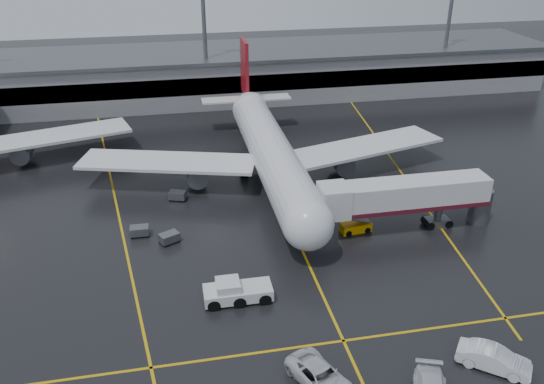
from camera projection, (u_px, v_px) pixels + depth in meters
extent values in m
plane|color=black|center=(285.00, 214.00, 65.02)|extent=(220.00, 220.00, 0.00)
cube|color=gold|center=(285.00, 213.00, 65.02)|extent=(0.25, 90.00, 0.02)
cube|color=gold|center=(343.00, 341.00, 45.75)|extent=(60.00, 0.25, 0.02)
cube|color=gold|center=(113.00, 191.00, 70.30)|extent=(9.99, 69.35, 0.02)
cube|color=gold|center=(397.00, 167.00, 76.91)|extent=(7.57, 69.64, 0.02)
cube|color=gray|center=(231.00, 74.00, 105.27)|extent=(120.00, 18.00, 8.00)
cube|color=black|center=(237.00, 84.00, 97.34)|extent=(120.00, 0.40, 3.00)
cube|color=#595B60|center=(230.00, 51.00, 103.34)|extent=(122.00, 19.00, 0.60)
cylinder|color=#595B60|center=(205.00, 36.00, 95.33)|extent=(0.70, 0.70, 25.00)
cylinder|color=#595B60|center=(448.00, 26.00, 103.16)|extent=(0.70, 0.70, 25.00)
cylinder|color=silver|center=(272.00, 154.00, 70.14)|extent=(5.20, 36.00, 5.20)
sphere|color=silver|center=(308.00, 225.00, 54.38)|extent=(5.20, 5.20, 5.20)
cone|color=silver|center=(246.00, 100.00, 88.27)|extent=(4.94, 8.00, 4.94)
cube|color=maroon|center=(245.00, 68.00, 86.94)|extent=(0.50, 5.50, 8.50)
cube|color=silver|center=(246.00, 99.00, 88.18)|extent=(14.00, 3.00, 0.25)
cube|color=silver|center=(167.00, 162.00, 69.99)|extent=(22.80, 11.83, 0.40)
cube|color=silver|center=(365.00, 147.00, 74.52)|extent=(22.80, 11.83, 0.40)
cylinder|color=#595B60|center=(197.00, 173.00, 70.35)|extent=(2.60, 4.50, 2.60)
cylinder|color=#595B60|center=(341.00, 161.00, 73.66)|extent=(2.60, 4.50, 2.60)
cylinder|color=#595B60|center=(300.00, 237.00, 58.44)|extent=(0.56, 0.56, 2.00)
cylinder|color=#595B60|center=(244.00, 170.00, 73.65)|extent=(0.56, 0.56, 2.00)
cylinder|color=#595B60|center=(291.00, 166.00, 74.77)|extent=(0.56, 0.56, 2.00)
cylinder|color=black|center=(300.00, 241.00, 58.69)|extent=(0.40, 1.10, 1.10)
cylinder|color=black|center=(244.00, 173.00, 73.85)|extent=(1.00, 1.40, 1.40)
cylinder|color=black|center=(291.00, 169.00, 74.97)|extent=(1.00, 1.40, 1.40)
cube|color=silver|center=(48.00, 137.00, 77.72)|extent=(22.80, 11.83, 0.40)
cylinder|color=#595B60|center=(23.00, 151.00, 76.86)|extent=(2.60, 4.50, 2.60)
cube|color=silver|center=(407.00, 194.00, 59.88)|extent=(18.00, 3.20, 3.00)
cube|color=#51111E|center=(406.00, 204.00, 60.46)|extent=(18.00, 3.30, 0.50)
cube|color=silver|center=(334.00, 201.00, 58.45)|extent=(3.00, 3.40, 3.30)
cylinder|color=#595B60|center=(438.00, 214.00, 61.88)|extent=(0.80, 0.80, 3.00)
cube|color=#595B60|center=(437.00, 222.00, 62.35)|extent=(2.60, 1.60, 0.90)
cylinder|color=#595B60|center=(480.00, 206.00, 62.53)|extent=(2.40, 2.40, 4.00)
cylinder|color=black|center=(428.00, 223.00, 62.16)|extent=(0.90, 1.80, 0.90)
cylinder|color=black|center=(446.00, 221.00, 62.54)|extent=(0.90, 1.80, 0.90)
cube|color=silver|center=(238.00, 292.00, 50.28)|extent=(6.17, 2.50, 1.06)
cube|color=silver|center=(228.00, 286.00, 49.73)|extent=(2.12, 2.12, 0.88)
cube|color=black|center=(228.00, 286.00, 49.73)|extent=(1.91, 1.91, 0.79)
cylinder|color=black|center=(213.00, 298.00, 50.03)|extent=(1.16, 2.65, 1.14)
cylinder|color=black|center=(238.00, 295.00, 50.41)|extent=(1.16, 2.65, 1.14)
cylinder|color=black|center=(263.00, 292.00, 50.80)|extent=(1.16, 2.65, 1.14)
cube|color=#EBA005|center=(356.00, 227.00, 61.22)|extent=(3.49, 1.76, 1.03)
cube|color=#595B60|center=(356.00, 219.00, 60.78)|extent=(3.31, 1.19, 1.17)
cylinder|color=black|center=(346.00, 231.00, 61.02)|extent=(0.82, 1.65, 0.65)
cylinder|color=black|center=(365.00, 227.00, 61.63)|extent=(0.82, 1.65, 0.65)
imported|color=silver|center=(321.00, 377.00, 41.06)|extent=(4.93, 6.63, 1.67)
imported|color=white|center=(494.00, 359.00, 42.65)|extent=(5.50, 4.89, 1.81)
cube|color=#595B60|center=(169.00, 237.00, 59.05)|extent=(2.37, 2.06, 0.90)
cylinder|color=black|center=(165.00, 245.00, 58.47)|extent=(0.40, 0.20, 0.40)
cylinder|color=black|center=(179.00, 241.00, 59.35)|extent=(0.40, 0.20, 0.40)
cylinder|color=black|center=(161.00, 242.00, 59.18)|extent=(0.40, 0.20, 0.40)
cylinder|color=black|center=(174.00, 237.00, 60.06)|extent=(0.40, 0.20, 0.40)
cube|color=#595B60|center=(139.00, 230.00, 60.31)|extent=(2.03, 1.34, 0.90)
cylinder|color=black|center=(132.00, 237.00, 59.96)|extent=(0.40, 0.20, 0.40)
cylinder|color=black|center=(147.00, 236.00, 60.21)|extent=(0.40, 0.20, 0.40)
cylinder|color=black|center=(133.00, 233.00, 60.84)|extent=(0.40, 0.20, 0.40)
cylinder|color=black|center=(148.00, 231.00, 61.09)|extent=(0.40, 0.20, 0.40)
cube|color=#595B60|center=(178.00, 195.00, 67.83)|extent=(2.31, 1.88, 0.90)
cylinder|color=black|center=(170.00, 200.00, 67.70)|extent=(0.40, 0.20, 0.40)
cylinder|color=black|center=(183.00, 201.00, 67.51)|extent=(0.40, 0.20, 0.40)
cylinder|color=black|center=(173.00, 196.00, 68.58)|extent=(0.40, 0.20, 0.40)
cylinder|color=black|center=(185.00, 197.00, 68.39)|extent=(0.40, 0.20, 0.40)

